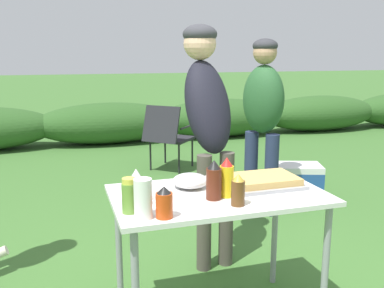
{
  "coord_description": "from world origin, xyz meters",
  "views": [
    {
      "loc": [
        -0.77,
        -1.98,
        1.45
      ],
      "look_at": [
        0.02,
        0.53,
        0.89
      ],
      "focal_mm": 40.0,
      "sensor_mm": 36.0,
      "label": 1
    }
  ],
  "objects_px": {
    "mixing_bowl": "(190,181)",
    "hot_sauce_bottle": "(164,203)",
    "relish_jar": "(129,196)",
    "beer_bottle": "(238,190)",
    "standing_person_in_red_jacket": "(207,112)",
    "plate_stack": "(147,191)",
    "bbq_sauce_bottle": "(214,181)",
    "mustard_bottle": "(227,178)",
    "standing_person_in_olive_jacket": "(263,109)",
    "food_tray": "(264,181)",
    "paper_cup_stack": "(143,199)",
    "cooler_box": "(297,181)",
    "ketchup_bottle": "(136,189)",
    "folding_table": "(218,207)",
    "camp_chair_green_behind_table": "(168,134)"
  },
  "relations": [
    {
      "from": "bbq_sauce_bottle",
      "to": "paper_cup_stack",
      "type": "bearing_deg",
      "value": -159.42
    },
    {
      "from": "ketchup_bottle",
      "to": "bbq_sauce_bottle",
      "type": "xyz_separation_m",
      "value": [
        0.39,
        -0.0,
        0.01
      ]
    },
    {
      "from": "mustard_bottle",
      "to": "relish_jar",
      "type": "bearing_deg",
      "value": -171.4
    },
    {
      "from": "folding_table",
      "to": "cooler_box",
      "type": "relative_size",
      "value": 1.97
    },
    {
      "from": "standing_person_in_red_jacket",
      "to": "cooler_box",
      "type": "height_order",
      "value": "standing_person_in_red_jacket"
    },
    {
      "from": "paper_cup_stack",
      "to": "bbq_sauce_bottle",
      "type": "height_order",
      "value": "bbq_sauce_bottle"
    },
    {
      "from": "ketchup_bottle",
      "to": "hot_sauce_bottle",
      "type": "bearing_deg",
      "value": -61.24
    },
    {
      "from": "bbq_sauce_bottle",
      "to": "standing_person_in_red_jacket",
      "type": "bearing_deg",
      "value": 72.87
    },
    {
      "from": "beer_bottle",
      "to": "mustard_bottle",
      "type": "bearing_deg",
      "value": 91.79
    },
    {
      "from": "ketchup_bottle",
      "to": "beer_bottle",
      "type": "relative_size",
      "value": 1.2
    },
    {
      "from": "ketchup_bottle",
      "to": "bbq_sauce_bottle",
      "type": "height_order",
      "value": "bbq_sauce_bottle"
    },
    {
      "from": "relish_jar",
      "to": "beer_bottle",
      "type": "bearing_deg",
      "value": -6.66
    },
    {
      "from": "beer_bottle",
      "to": "standing_person_in_red_jacket",
      "type": "distance_m",
      "value": 0.96
    },
    {
      "from": "food_tray",
      "to": "ketchup_bottle",
      "type": "xyz_separation_m",
      "value": [
        -0.72,
        -0.12,
        0.06
      ]
    },
    {
      "from": "food_tray",
      "to": "hot_sauce_bottle",
      "type": "bearing_deg",
      "value": -155.42
    },
    {
      "from": "mixing_bowl",
      "to": "plate_stack",
      "type": "bearing_deg",
      "value": -174.9
    },
    {
      "from": "hot_sauce_bottle",
      "to": "cooler_box",
      "type": "height_order",
      "value": "hot_sauce_bottle"
    },
    {
      "from": "folding_table",
      "to": "paper_cup_stack",
      "type": "xyz_separation_m",
      "value": [
        -0.44,
        -0.23,
        0.17
      ]
    },
    {
      "from": "hot_sauce_bottle",
      "to": "standing_person_in_red_jacket",
      "type": "bearing_deg",
      "value": 60.68
    },
    {
      "from": "food_tray",
      "to": "standing_person_in_olive_jacket",
      "type": "xyz_separation_m",
      "value": [
        0.69,
        1.4,
        0.2
      ]
    },
    {
      "from": "mixing_bowl",
      "to": "mustard_bottle",
      "type": "xyz_separation_m",
      "value": [
        0.13,
        -0.2,
        0.06
      ]
    },
    {
      "from": "hot_sauce_bottle",
      "to": "standing_person_in_olive_jacket",
      "type": "distance_m",
      "value": 2.15
    },
    {
      "from": "food_tray",
      "to": "paper_cup_stack",
      "type": "bearing_deg",
      "value": -159.66
    },
    {
      "from": "plate_stack",
      "to": "camp_chair_green_behind_table",
      "type": "distance_m",
      "value": 3.13
    },
    {
      "from": "standing_person_in_red_jacket",
      "to": "ketchup_bottle",
      "type": "bearing_deg",
      "value": -136.74
    },
    {
      "from": "mustard_bottle",
      "to": "cooler_box",
      "type": "relative_size",
      "value": 0.37
    },
    {
      "from": "plate_stack",
      "to": "beer_bottle",
      "type": "height_order",
      "value": "beer_bottle"
    },
    {
      "from": "hot_sauce_bottle",
      "to": "food_tray",
      "type": "bearing_deg",
      "value": 24.58
    },
    {
      "from": "plate_stack",
      "to": "ketchup_bottle",
      "type": "height_order",
      "value": "ketchup_bottle"
    },
    {
      "from": "hot_sauce_bottle",
      "to": "standing_person_in_red_jacket",
      "type": "relative_size",
      "value": 0.09
    },
    {
      "from": "folding_table",
      "to": "standing_person_in_olive_jacket",
      "type": "distance_m",
      "value": 1.76
    },
    {
      "from": "beer_bottle",
      "to": "plate_stack",
      "type": "bearing_deg",
      "value": 140.27
    },
    {
      "from": "standing_person_in_red_jacket",
      "to": "hot_sauce_bottle",
      "type": "bearing_deg",
      "value": -127.46
    },
    {
      "from": "hot_sauce_bottle",
      "to": "relish_jar",
      "type": "height_order",
      "value": "relish_jar"
    },
    {
      "from": "paper_cup_stack",
      "to": "relish_jar",
      "type": "bearing_deg",
      "value": 118.84
    },
    {
      "from": "folding_table",
      "to": "hot_sauce_bottle",
      "type": "height_order",
      "value": "hot_sauce_bottle"
    },
    {
      "from": "plate_stack",
      "to": "bbq_sauce_bottle",
      "type": "height_order",
      "value": "bbq_sauce_bottle"
    },
    {
      "from": "bbq_sauce_bottle",
      "to": "beer_bottle",
      "type": "distance_m",
      "value": 0.14
    },
    {
      "from": "ketchup_bottle",
      "to": "bbq_sauce_bottle",
      "type": "relative_size",
      "value": 0.93
    },
    {
      "from": "beer_bottle",
      "to": "hot_sauce_bottle",
      "type": "bearing_deg",
      "value": -172.81
    },
    {
      "from": "standing_person_in_olive_jacket",
      "to": "camp_chair_green_behind_table",
      "type": "height_order",
      "value": "standing_person_in_olive_jacket"
    },
    {
      "from": "camp_chair_green_behind_table",
      "to": "standing_person_in_red_jacket",
      "type": "bearing_deg",
      "value": -56.25
    },
    {
      "from": "hot_sauce_bottle",
      "to": "camp_chair_green_behind_table",
      "type": "distance_m",
      "value": 3.48
    },
    {
      "from": "cooler_box",
      "to": "folding_table",
      "type": "bearing_deg",
      "value": 67.18
    },
    {
      "from": "beer_bottle",
      "to": "relish_jar",
      "type": "relative_size",
      "value": 0.96
    },
    {
      "from": "plate_stack",
      "to": "relish_jar",
      "type": "bearing_deg",
      "value": -117.67
    },
    {
      "from": "standing_person_in_olive_jacket",
      "to": "relish_jar",
      "type": "bearing_deg",
      "value": -76.29
    },
    {
      "from": "ketchup_bottle",
      "to": "beer_bottle",
      "type": "xyz_separation_m",
      "value": [
        0.46,
        -0.12,
        -0.02
      ]
    },
    {
      "from": "ketchup_bottle",
      "to": "mustard_bottle",
      "type": "distance_m",
      "value": 0.46
    },
    {
      "from": "mixing_bowl",
      "to": "hot_sauce_bottle",
      "type": "bearing_deg",
      "value": -121.99
    }
  ]
}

